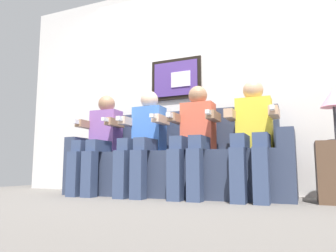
% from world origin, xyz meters
% --- Properties ---
extents(ground_plane, '(6.15, 6.15, 0.00)m').
position_xyz_m(ground_plane, '(0.00, 0.00, 0.00)').
color(ground_plane, '#66605B').
extents(back_wall_assembly, '(4.73, 0.10, 2.60)m').
position_xyz_m(back_wall_assembly, '(-0.00, 0.76, 1.30)').
color(back_wall_assembly, silver).
rests_on(back_wall_assembly, ground_plane).
extents(couch, '(2.33, 0.58, 0.90)m').
position_xyz_m(couch, '(0.00, 0.33, 0.31)').
color(couch, '#333D56').
rests_on(couch, ground_plane).
extents(person_leftmost, '(0.46, 0.56, 1.11)m').
position_xyz_m(person_leftmost, '(-0.82, 0.16, 0.61)').
color(person_leftmost, '#8C59A5').
rests_on(person_leftmost, ground_plane).
extents(person_left_center, '(0.46, 0.56, 1.11)m').
position_xyz_m(person_left_center, '(-0.27, 0.16, 0.61)').
color(person_left_center, '#3F72CC').
rests_on(person_left_center, ground_plane).
extents(person_right_center, '(0.46, 0.56, 1.11)m').
position_xyz_m(person_right_center, '(0.27, 0.16, 0.61)').
color(person_right_center, '#D8593F').
rests_on(person_right_center, ground_plane).
extents(person_rightmost, '(0.46, 0.56, 1.11)m').
position_xyz_m(person_rightmost, '(0.82, 0.16, 0.61)').
color(person_rightmost, yellow).
rests_on(person_rightmost, ground_plane).
extents(table_lamp, '(0.22, 0.22, 0.46)m').
position_xyz_m(table_lamp, '(1.49, 0.26, 0.86)').
color(table_lamp, '#333338').
rests_on(table_lamp, side_table_right).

